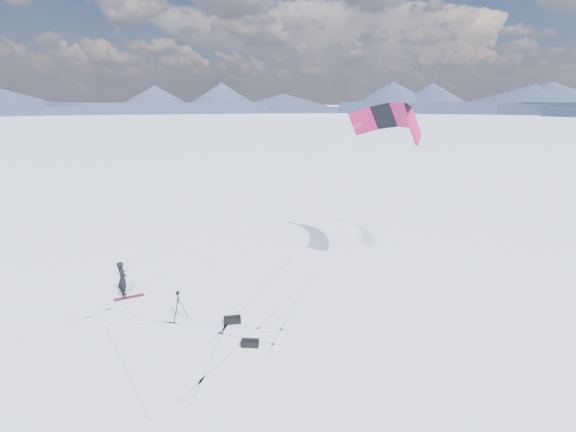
{
  "coord_description": "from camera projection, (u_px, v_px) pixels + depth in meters",
  "views": [
    {
      "loc": [
        3.36,
        -16.43,
        9.25
      ],
      "look_at": [
        6.01,
        4.22,
        3.48
      ],
      "focal_mm": 26.0,
      "sensor_mm": 36.0,
      "label": 1
    }
  ],
  "objects": [
    {
      "name": "ground",
      "position": [
        161.0,
        325.0,
        17.77
      ],
      "size": [
        1800.0,
        1800.0,
        0.0
      ],
      "primitive_type": "plane",
      "color": "white"
    },
    {
      "name": "horizon_hills",
      "position": [
        153.0,
        236.0,
        16.69
      ],
      "size": [
        704.0,
        705.94,
        9.49
      ],
      "color": "#1B223C",
      "rests_on": "ground"
    },
    {
      "name": "snow_tracks",
      "position": [
        148.0,
        334.0,
        17.1
      ],
      "size": [
        17.62,
        14.39,
        0.01
      ],
      "color": "#AEB8DD",
      "rests_on": "ground"
    },
    {
      "name": "snowkiter",
      "position": [
        124.0,
        296.0,
        20.4
      ],
      "size": [
        0.67,
        0.79,
        1.82
      ],
      "primitive_type": "imported",
      "rotation": [
        0.0,
        0.0,
        2.0
      ],
      "color": "black",
      "rests_on": "ground"
    },
    {
      "name": "snowboard",
      "position": [
        129.0,
        297.0,
        20.26
      ],
      "size": [
        1.41,
        0.72,
        0.04
      ],
      "primitive_type": "cube",
      "rotation": [
        0.0,
        0.0,
        0.35
      ],
      "color": "maroon",
      "rests_on": "ground"
    },
    {
      "name": "tripod",
      "position": [
        178.0,
        301.0,
        18.05
      ],
      "size": [
        0.62,
        0.71,
        1.33
      ],
      "rotation": [
        0.0,
        0.0,
        0.02
      ],
      "color": "black",
      "rests_on": "ground"
    },
    {
      "name": "gear_bag_a",
      "position": [
        232.0,
        320.0,
        17.94
      ],
      "size": [
        0.75,
        0.37,
        0.33
      ],
      "rotation": [
        0.0,
        0.0,
        0.03
      ],
      "color": "black",
      "rests_on": "ground"
    },
    {
      "name": "gear_bag_b",
      "position": [
        250.0,
        343.0,
        16.24
      ],
      "size": [
        0.74,
        0.46,
        0.31
      ],
      "rotation": [
        0.0,
        0.0,
        -0.2
      ],
      "color": "black",
      "rests_on": "ground"
    },
    {
      "name": "power_kite",
      "position": [
        392.0,
        120.0,
        22.07
      ],
      "size": [
        15.21,
        6.46,
        7.88
      ],
      "color": "#C01559",
      "rests_on": "ground"
    }
  ]
}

